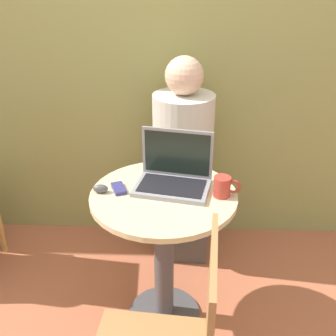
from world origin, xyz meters
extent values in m
plane|color=#B26042|center=(0.00, 0.00, 0.00)|extent=(12.00, 12.00, 0.00)
cube|color=#939956|center=(0.00, 0.80, 1.30)|extent=(7.00, 0.05, 2.60)
cylinder|color=#4C4C51|center=(0.00, 0.00, 0.01)|extent=(0.37, 0.37, 0.02)
cylinder|color=#4C4C51|center=(0.00, 0.00, 0.37)|extent=(0.09, 0.09, 0.69)
cylinder|color=beige|center=(0.00, 0.00, 0.73)|extent=(0.65, 0.65, 0.02)
cube|color=gray|center=(0.04, 0.03, 0.75)|extent=(0.36, 0.27, 0.02)
cube|color=black|center=(0.04, 0.03, 0.76)|extent=(0.31, 0.22, 0.00)
cube|color=gray|center=(0.06, 0.14, 0.87)|extent=(0.32, 0.08, 0.23)
cube|color=black|center=(0.06, 0.13, 0.87)|extent=(0.29, 0.06, 0.20)
cube|color=navy|center=(-0.20, 0.02, 0.75)|extent=(0.09, 0.11, 0.02)
ellipsoid|color=#4C4C51|center=(-0.28, 0.00, 0.76)|extent=(0.07, 0.04, 0.04)
cylinder|color=#B2382D|center=(0.25, -0.01, 0.78)|extent=(0.07, 0.07, 0.09)
torus|color=#B2382D|center=(0.30, -0.01, 0.78)|extent=(0.06, 0.01, 0.06)
cube|color=#9E7042|center=(0.17, -0.64, 0.71)|extent=(0.05, 0.37, 0.47)
cube|color=#4C4742|center=(0.09, 0.64, 0.23)|extent=(0.33, 0.48, 0.45)
cylinder|color=beige|center=(0.08, 0.52, 0.74)|extent=(0.33, 0.33, 0.57)
sphere|color=beige|center=(0.08, 0.52, 1.13)|extent=(0.20, 0.20, 0.20)
camera|label=1|loc=(0.07, -1.48, 1.62)|focal=42.00mm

